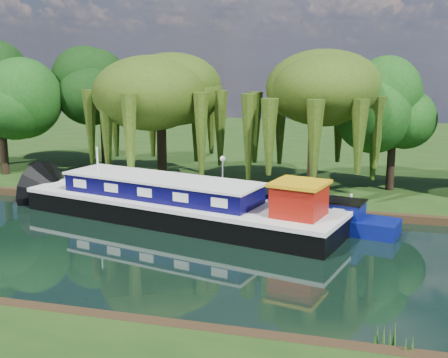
% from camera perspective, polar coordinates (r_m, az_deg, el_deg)
% --- Properties ---
extents(ground, '(120.00, 120.00, 0.00)m').
position_cam_1_polar(ground, '(28.37, -6.71, -7.09)').
color(ground, black).
extents(far_bank, '(120.00, 52.00, 0.45)m').
position_cam_1_polar(far_bank, '(60.40, 5.25, 3.37)').
color(far_bank, black).
rests_on(far_bank, ground).
extents(dutch_barge, '(20.07, 8.97, 4.13)m').
position_cam_1_polar(dutch_barge, '(32.62, -4.61, -2.62)').
color(dutch_barge, black).
rests_on(dutch_barge, ground).
extents(narrowboat, '(12.89, 4.85, 1.86)m').
position_cam_1_polar(narrowboat, '(32.68, 6.27, -3.28)').
color(narrowboat, '#08105F').
rests_on(narrowboat, ground).
extents(willow_left, '(7.35, 7.35, 8.81)m').
position_cam_1_polar(willow_left, '(40.84, -6.46, 8.57)').
color(willow_left, black).
rests_on(willow_left, far_bank).
extents(willow_right, '(7.08, 7.08, 8.62)m').
position_cam_1_polar(willow_right, '(37.64, 9.19, 8.05)').
color(willow_right, black).
rests_on(willow_right, far_bank).
extents(tree_far_left, '(5.38, 5.38, 8.67)m').
position_cam_1_polar(tree_far_left, '(46.69, -21.83, 7.65)').
color(tree_far_left, black).
rests_on(tree_far_left, far_bank).
extents(tree_far_mid, '(5.52, 5.52, 9.03)m').
position_cam_1_polar(tree_far_mid, '(47.46, -12.23, 8.64)').
color(tree_far_mid, black).
rests_on(tree_far_mid, far_bank).
extents(tree_far_right, '(4.75, 4.75, 7.77)m').
position_cam_1_polar(tree_far_right, '(39.68, 16.89, 6.53)').
color(tree_far_right, black).
rests_on(tree_far_right, far_bank).
extents(lamppost, '(0.36, 0.36, 2.56)m').
position_cam_1_polar(lamppost, '(37.27, -0.13, 1.46)').
color(lamppost, silver).
rests_on(lamppost, far_bank).
extents(mooring_posts, '(19.16, 0.16, 1.00)m').
position_cam_1_polar(mooring_posts, '(35.88, -2.55, -1.37)').
color(mooring_posts, silver).
rests_on(mooring_posts, far_bank).
extents(reeds_near, '(33.70, 1.50, 1.10)m').
position_cam_1_polar(reeds_near, '(19.61, 4.19, -14.33)').
color(reeds_near, '#1B4211').
rests_on(reeds_near, ground).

